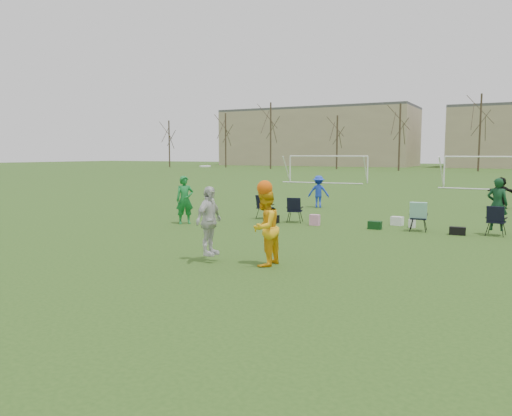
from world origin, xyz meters
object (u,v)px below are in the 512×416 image
Objects in this scene: goal_left at (328,161)px; goal_mid at (495,163)px; fielder_black at (501,193)px; center_contest at (243,224)px; fielder_green_near at (185,200)px; fielder_blue at (319,192)px.

goal_mid is (14.00, -2.00, 0.00)m from goal_left.
fielder_black is 0.21× the size of goal_left.
fielder_black is 0.21× the size of goal_mid.
center_contest is at bearing -93.22° from goal_mid.
fielder_green_near is at bearing 137.00° from center_contest.
fielder_blue is 13.06m from center_contest.
fielder_green_near is at bearing 56.94° from fielder_blue.
fielder_blue reaches higher than fielder_black.
fielder_green_near is at bearing 68.32° from fielder_black.
goal_left is at bearing -87.01° from fielder_blue.
goal_mid is at bearing -126.19° from fielder_blue.
center_contest is 34.91m from goal_left.
goal_left is (-7.06, 20.71, 1.14)m from fielder_blue.
center_contest is at bearing -89.09° from fielder_green_near.
fielder_green_near is 28.05m from goal_mid.
fielder_green_near reaches higher than fielder_black.
goal_left is at bearing 106.69° from center_contest.
fielder_blue is 8.78m from fielder_black.
goal_left is at bearing 175.87° from goal_mid.
fielder_blue is 0.67× the size of center_contest.
center_contest is (5.36, -5.00, 0.07)m from fielder_green_near.
goal_mid is (6.94, 18.71, 1.14)m from fielder_blue.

